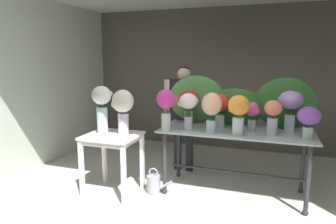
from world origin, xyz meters
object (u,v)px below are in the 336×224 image
(display_table_glass, at_px, (235,141))
(vase_fuchsia_lilies, at_px, (252,114))
(side_table_white, at_px, (112,143))
(vase_sunset_freesia, at_px, (238,111))
(vase_cream_lisianthus_tall, at_px, (123,107))
(watering_can, at_px, (154,184))
(vase_magenta_peonies, at_px, (166,104))
(vase_coral_anemones, at_px, (273,115))
(vase_lilac_snapdragons, at_px, (290,104))
(vase_scarlet_tulips, at_px, (220,106))
(vase_white_roses_tall, at_px, (102,106))
(vase_violet_dahlias, at_px, (309,118))
(florist, at_px, (184,107))
(vase_peach_carnations, at_px, (212,108))
(vase_crimson_hydrangea, at_px, (188,103))
(vase_ivory_ranunculus, at_px, (188,106))

(display_table_glass, height_order, vase_fuchsia_lilies, vase_fuchsia_lilies)
(vase_fuchsia_lilies, bearing_deg, side_table_white, -163.55)
(vase_sunset_freesia, bearing_deg, display_table_glass, 101.14)
(vase_sunset_freesia, height_order, vase_cream_lisianthus_tall, vase_cream_lisianthus_tall)
(watering_can, bearing_deg, vase_magenta_peonies, 8.96)
(vase_coral_anemones, height_order, vase_lilac_snapdragons, vase_lilac_snapdragons)
(vase_scarlet_tulips, bearing_deg, side_table_white, -154.86)
(vase_fuchsia_lilies, bearing_deg, vase_white_roses_tall, -164.72)
(display_table_glass, xyz_separation_m, vase_fuchsia_lilies, (0.20, -0.00, 0.36))
(vase_violet_dahlias, bearing_deg, side_table_white, -172.28)
(vase_magenta_peonies, relative_size, vase_sunset_freesia, 1.09)
(vase_fuchsia_lilies, height_order, vase_coral_anemones, vase_coral_anemones)
(vase_white_roses_tall, bearing_deg, florist, 55.09)
(vase_peach_carnations, height_order, vase_crimson_hydrangea, vase_peach_carnations)
(vase_coral_anemones, distance_m, vase_crimson_hydrangea, 1.11)
(vase_lilac_snapdragons, height_order, vase_scarlet_tulips, vase_lilac_snapdragons)
(vase_peach_carnations, xyz_separation_m, watering_can, (-0.72, -0.11, -1.03))
(vase_violet_dahlias, distance_m, vase_magenta_peonies, 1.65)
(vase_ivory_ranunculus, bearing_deg, vase_coral_anemones, 2.73)
(florist, relative_size, vase_magenta_peonies, 3.11)
(vase_fuchsia_lilies, bearing_deg, vase_lilac_snapdragons, 15.86)
(side_table_white, distance_m, vase_magenta_peonies, 0.86)
(vase_lilac_snapdragons, height_order, vase_sunset_freesia, vase_lilac_snapdragons)
(vase_white_roses_tall, bearing_deg, side_table_white, -0.29)
(florist, relative_size, vase_cream_lisianthus_tall, 2.84)
(vase_peach_carnations, bearing_deg, vase_coral_anemones, 8.46)
(vase_crimson_hydrangea, height_order, vase_sunset_freesia, vase_sunset_freesia)
(side_table_white, distance_m, florist, 1.31)
(display_table_glass, xyz_separation_m, vase_magenta_peonies, (-0.82, -0.31, 0.48))
(vase_peach_carnations, bearing_deg, watering_can, -171.10)
(vase_lilac_snapdragons, bearing_deg, vase_crimson_hydrangea, -179.45)
(display_table_glass, distance_m, vase_lilac_snapdragons, 0.81)
(vase_sunset_freesia, bearing_deg, vase_cream_lisianthus_tall, -173.33)
(vase_violet_dahlias, distance_m, vase_lilac_snapdragons, 0.37)
(vase_coral_anemones, relative_size, vase_peach_carnations, 0.85)
(vase_peach_carnations, xyz_separation_m, vase_sunset_freesia, (0.32, -0.05, -0.01))
(florist, xyz_separation_m, vase_magenta_peonies, (0.03, -0.91, 0.17))
(vase_lilac_snapdragons, relative_size, vase_scarlet_tulips, 1.15)
(vase_magenta_peonies, bearing_deg, vase_scarlet_tulips, 33.68)
(vase_cream_lisianthus_tall, bearing_deg, vase_lilac_snapdragons, 15.70)
(vase_violet_dahlias, height_order, vase_scarlet_tulips, vase_scarlet_tulips)
(vase_scarlet_tulips, height_order, watering_can, vase_scarlet_tulips)
(display_table_glass, xyz_separation_m, side_table_white, (-1.49, -0.50, -0.03))
(display_table_glass, relative_size, watering_can, 5.38)
(vase_sunset_freesia, bearing_deg, florist, 136.17)
(florist, xyz_separation_m, vase_ivory_ranunculus, (0.28, -0.76, 0.15))
(side_table_white, bearing_deg, vase_white_roses_tall, 179.71)
(display_table_glass, height_order, vase_coral_anemones, vase_coral_anemones)
(vase_fuchsia_lilies, distance_m, vase_violet_dahlias, 0.64)
(vase_peach_carnations, xyz_separation_m, vase_scarlet_tulips, (0.05, 0.32, -0.03))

